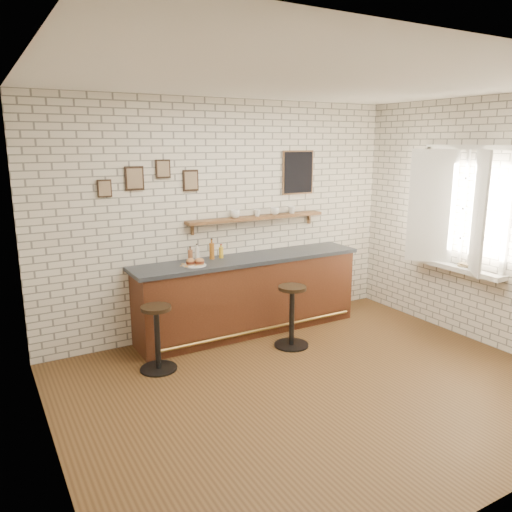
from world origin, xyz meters
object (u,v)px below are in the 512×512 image
(bar_stool_left, at_px, (157,336))
(bitters_bottle_brown, at_px, (190,256))
(bar_counter, at_px, (249,294))
(sandwich_plate, at_px, (194,265))
(bar_stool_right, at_px, (292,314))
(shelf_cup_a, at_px, (235,214))
(condiment_bottle_yellow, at_px, (221,252))
(book_upper, at_px, (464,265))
(ciabatta_sandwich, at_px, (195,262))
(shelf_cup_c, at_px, (275,211))
(book_lower, at_px, (466,267))
(bitters_bottle_amber, at_px, (212,251))
(bitters_bottle_white, at_px, (197,254))
(shelf_cup_d, at_px, (292,210))
(shelf_cup_b, at_px, (257,213))

(bar_stool_left, bearing_deg, bitters_bottle_brown, 43.88)
(bar_counter, xyz_separation_m, sandwich_plate, (-0.79, -0.07, 0.51))
(bar_stool_right, height_order, shelf_cup_a, shelf_cup_a)
(condiment_bottle_yellow, height_order, book_upper, condiment_bottle_yellow)
(bar_counter, height_order, ciabatta_sandwich, ciabatta_sandwich)
(condiment_bottle_yellow, relative_size, shelf_cup_a, 1.35)
(sandwich_plate, bearing_deg, shelf_cup_c, 11.73)
(bar_stool_left, bearing_deg, shelf_cup_a, 28.06)
(bar_counter, bearing_deg, shelf_cup_c, 21.34)
(condiment_bottle_yellow, bearing_deg, bar_counter, -23.19)
(shelf_cup_c, relative_size, book_lower, 0.58)
(bar_stool_right, distance_m, shelf_cup_c, 1.48)
(shelf_cup_a, height_order, shelf_cup_c, shelf_cup_a)
(bitters_bottle_brown, height_order, bitters_bottle_amber, bitters_bottle_amber)
(bar_stool_right, bearing_deg, shelf_cup_a, 108.44)
(bitters_bottle_amber, distance_m, book_upper, 3.17)
(bar_stool_left, distance_m, book_lower, 3.84)
(bitters_bottle_brown, bearing_deg, book_lower, -30.06)
(bitters_bottle_brown, distance_m, bar_stool_right, 1.45)
(bitters_bottle_brown, distance_m, bar_stool_left, 1.18)
(sandwich_plate, distance_m, book_upper, 3.35)
(bitters_bottle_amber, bearing_deg, bitters_bottle_brown, 180.00)
(bitters_bottle_white, xyz_separation_m, shelf_cup_d, (1.45, 0.06, 0.45))
(shelf_cup_a, bearing_deg, bitters_bottle_amber, 171.29)
(book_lower, bearing_deg, bitters_bottle_brown, 132.57)
(bitters_bottle_brown, bearing_deg, shelf_cup_d, 2.20)
(book_lower, bearing_deg, bar_stool_right, 139.03)
(ciabatta_sandwich, bearing_deg, book_upper, -26.28)
(sandwich_plate, xyz_separation_m, ciabatta_sandwich, (0.01, 0.00, 0.04))
(bar_stool_right, bearing_deg, bitters_bottle_brown, 138.82)
(ciabatta_sandwich, bearing_deg, shelf_cup_b, 14.88)
(sandwich_plate, xyz_separation_m, bitters_bottle_amber, (0.33, 0.21, 0.10))
(bitters_bottle_amber, relative_size, bar_stool_right, 0.35)
(bitters_bottle_white, relative_size, condiment_bottle_yellow, 1.21)
(condiment_bottle_yellow, distance_m, shelf_cup_a, 0.53)
(bar_stool_right, xyz_separation_m, shelf_cup_d, (0.58, 0.90, 1.14))
(bar_stool_left, distance_m, book_upper, 3.84)
(bar_stool_left, relative_size, book_upper, 3.20)
(bitters_bottle_brown, bearing_deg, book_upper, -29.68)
(bar_stool_left, bearing_deg, book_lower, -16.18)
(bitters_bottle_white, bearing_deg, bar_stool_right, -43.98)
(shelf_cup_a, bearing_deg, sandwich_plate, -176.72)
(bitters_bottle_white, distance_m, shelf_cup_a, 0.73)
(bar_counter, relative_size, book_upper, 13.47)
(bitters_bottle_white, relative_size, book_upper, 0.95)
(book_lower, relative_size, book_upper, 0.95)
(sandwich_plate, xyz_separation_m, shelf_cup_a, (0.70, 0.27, 0.54))
(condiment_bottle_yellow, bearing_deg, book_lower, -34.02)
(shelf_cup_b, bearing_deg, bitters_bottle_brown, 147.22)
(shelf_cup_c, bearing_deg, bitters_bottle_brown, 97.12)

